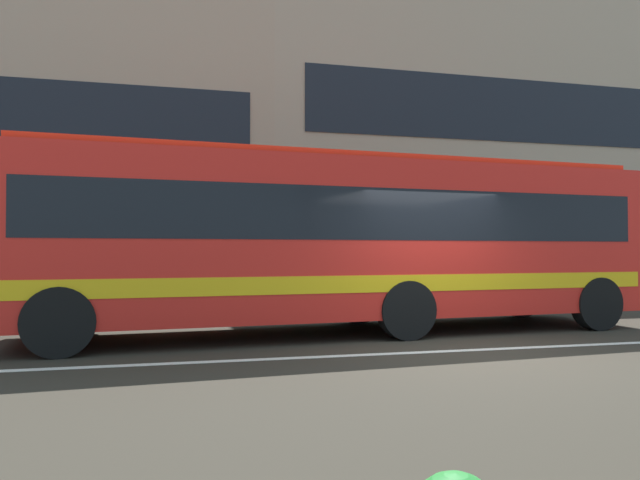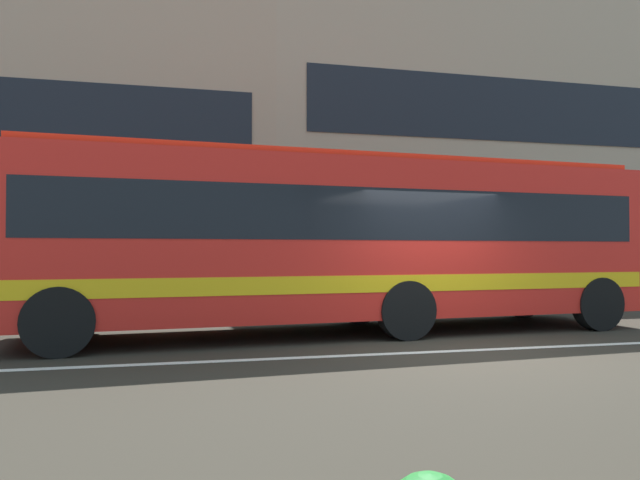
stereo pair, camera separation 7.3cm
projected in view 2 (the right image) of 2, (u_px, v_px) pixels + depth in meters
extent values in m
plane|color=#302B22|center=(465.00, 351.00, 8.66)|extent=(160.00, 160.00, 0.00)
cube|color=silver|center=(465.00, 350.00, 8.66)|extent=(60.00, 0.16, 0.01)
cube|color=#296B2D|center=(254.00, 298.00, 13.82)|extent=(13.55, 1.10, 0.76)
cube|color=tan|center=(522.00, 163.00, 26.95)|extent=(24.93, 11.31, 11.26)
cube|color=black|center=(609.00, 116.00, 21.44)|extent=(22.94, 0.04, 2.25)
cube|color=red|center=(344.00, 240.00, 10.63)|extent=(11.50, 3.27, 2.71)
cube|color=black|center=(344.00, 218.00, 10.64)|extent=(10.82, 3.24, 0.87)
cube|color=gold|center=(344.00, 280.00, 10.62)|extent=(11.27, 3.28, 0.28)
cube|color=red|center=(344.00, 163.00, 10.66)|extent=(11.02, 2.84, 0.12)
cylinder|color=black|center=(59.00, 322.00, 8.13)|extent=(1.02, 0.35, 1.00)
cylinder|color=black|center=(76.00, 307.00, 10.32)|extent=(1.02, 0.35, 1.00)
cylinder|color=black|center=(406.00, 310.00, 9.72)|extent=(1.02, 0.35, 1.00)
cylinder|color=black|center=(357.00, 299.00, 11.91)|extent=(1.02, 0.35, 1.00)
cylinder|color=black|center=(598.00, 304.00, 10.90)|extent=(1.02, 0.35, 1.00)
cylinder|color=black|center=(521.00, 295.00, 13.09)|extent=(1.02, 0.35, 1.00)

